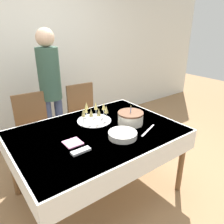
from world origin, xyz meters
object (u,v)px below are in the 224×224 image
(plate_stack_main, at_px, (123,135))
(champagne_tray, at_px, (94,114))
(dining_chair_far_left, at_px, (35,129))
(dining_chair_far_right, at_px, (84,115))
(birthday_cake, at_px, (130,118))
(person_standing, at_px, (50,83))

(plate_stack_main, bearing_deg, champagne_tray, 90.93)
(dining_chair_far_left, xyz_separation_m, dining_chair_far_right, (0.72, 0.00, 0.00))
(dining_chair_far_left, relative_size, champagne_tray, 2.59)
(dining_chair_far_right, height_order, plate_stack_main, dining_chair_far_right)
(plate_stack_main, bearing_deg, birthday_cake, 35.29)
(dining_chair_far_right, height_order, person_standing, person_standing)
(dining_chair_far_right, bearing_deg, dining_chair_far_left, -179.99)
(dining_chair_far_left, height_order, birthday_cake, birthday_cake)
(birthday_cake, distance_m, person_standing, 1.21)
(champagne_tray, distance_m, plate_stack_main, 0.49)
(dining_chair_far_left, xyz_separation_m, champagne_tray, (0.47, -0.68, 0.31))
(birthday_cake, xyz_separation_m, person_standing, (-0.41, 1.12, 0.21))
(person_standing, bearing_deg, champagne_tray, -79.77)
(champagne_tray, xyz_separation_m, person_standing, (-0.15, 0.82, 0.19))
(dining_chair_far_left, relative_size, plate_stack_main, 3.56)
(dining_chair_far_left, xyz_separation_m, birthday_cake, (0.73, -0.98, 0.30))
(dining_chair_far_right, distance_m, plate_stack_main, 1.22)
(dining_chair_far_right, distance_m, person_standing, 0.66)
(dining_chair_far_right, relative_size, birthday_cake, 3.56)
(dining_chair_far_left, distance_m, champagne_tray, 0.88)
(birthday_cake, distance_m, champagne_tray, 0.40)
(dining_chair_far_left, height_order, dining_chair_far_right, same)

